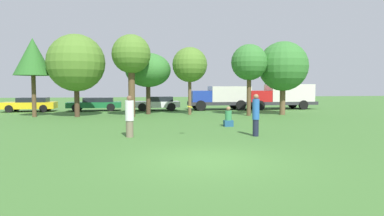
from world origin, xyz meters
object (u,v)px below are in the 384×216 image
object	(u,v)px
parked_car_yellow	(30,104)
parked_car_white	(157,103)
person_catcher	(256,115)
tree_5	(249,63)
tree_1	(76,63)
parked_car_green	(96,104)
frisbee	(190,107)
tree_3	(148,70)
tree_6	(283,66)
bystander_sitting	(228,118)
delivery_truck_blue	(222,97)
person_thrower	(130,116)
delivery_truck_red	(281,96)
tree_0	(33,57)
tree_2	(131,55)
tree_4	(190,65)

from	to	relation	value
parked_car_yellow	parked_car_white	world-z (taller)	parked_car_white
person_catcher	tree_5	distance (m)	10.87
person_catcher	tree_5	world-z (taller)	tree_5
tree_1	parked_car_green	size ratio (longest dim) A/B	1.25
parked_car_white	parked_car_yellow	bearing A→B (deg)	-3.53
frisbee	parked_car_green	world-z (taller)	frisbee
tree_3	tree_6	world-z (taller)	tree_6
bystander_sitting	delivery_truck_blue	xyz separation A→B (m)	(2.91, 12.71, 0.77)
person_thrower	bystander_sitting	xyz separation A→B (m)	(5.16, 3.06, -0.44)
person_catcher	delivery_truck_red	bearing A→B (deg)	-110.82
bystander_sitting	tree_5	size ratio (longest dim) A/B	0.21
tree_0	parked_car_green	size ratio (longest dim) A/B	1.19
person_catcher	tree_0	bearing A→B (deg)	-36.87
person_thrower	bystander_sitting	bearing A→B (deg)	37.36
person_catcher	frisbee	bearing A→B (deg)	-1.55
person_catcher	parked_car_yellow	distance (m)	21.96
parked_car_yellow	person_catcher	bearing A→B (deg)	128.16
tree_5	parked_car_white	world-z (taller)	tree_5
delivery_truck_red	parked_car_white	bearing A→B (deg)	-1.36
person_catcher	bystander_sitting	bearing A→B (deg)	-80.50
person_thrower	parked_car_yellow	bearing A→B (deg)	124.29
tree_0	tree_1	distance (m)	3.00
bystander_sitting	delivery_truck_blue	world-z (taller)	delivery_truck_blue
tree_3	tree_5	world-z (taller)	tree_5
tree_1	bystander_sitting	bearing A→B (deg)	-39.66
frisbee	parked_car_green	size ratio (longest dim) A/B	0.05
bystander_sitting	parked_car_green	bearing A→B (deg)	122.14
person_catcher	tree_1	bearing A→B (deg)	-43.89
tree_2	tree_1	bearing A→B (deg)	169.77
person_catcher	bystander_sitting	xyz separation A→B (m)	(-0.18, 3.69, -0.50)
tree_3	tree_6	size ratio (longest dim) A/B	0.85
tree_4	parked_car_yellow	world-z (taller)	tree_4
tree_4	parked_car_white	world-z (taller)	tree_4
person_catcher	parked_car_green	size ratio (longest dim) A/B	0.39
tree_3	parked_car_green	bearing A→B (deg)	135.63
frisbee	tree_2	world-z (taller)	tree_2
tree_5	tree_2	bearing A→B (deg)	177.03
tree_5	delivery_truck_red	xyz separation A→B (m)	(5.46, 6.51, -2.58)
tree_2	bystander_sitting	bearing A→B (deg)	-52.64
tree_1	tree_2	distance (m)	3.91
tree_4	tree_6	xyz separation A→B (m)	(6.92, -1.30, -0.12)
bystander_sitting	parked_car_green	size ratio (longest dim) A/B	0.23
delivery_truck_red	parked_car_green	bearing A→B (deg)	-2.62
person_thrower	tree_0	world-z (taller)	tree_0
tree_1	person_thrower	bearing A→B (deg)	-70.11
person_catcher	tree_3	xyz separation A→B (m)	(-4.08, 12.61, 2.45)
tree_1	tree_6	bearing A→B (deg)	-2.70
person_thrower	delivery_truck_blue	distance (m)	17.73
tree_6	tree_1	bearing A→B (deg)	177.30
person_thrower	delivery_truck_red	distance (m)	21.13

